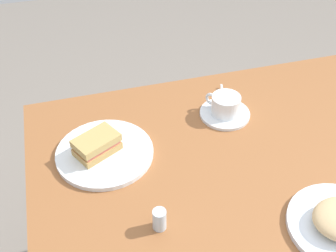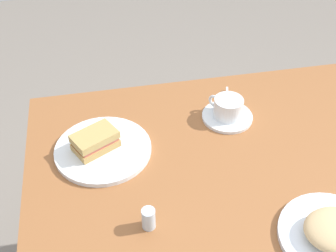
% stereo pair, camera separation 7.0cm
% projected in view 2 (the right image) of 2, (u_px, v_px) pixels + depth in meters
% --- Properties ---
extents(dining_table, '(1.21, 0.83, 0.76)m').
position_uv_depth(dining_table, '(247.00, 187.00, 1.19)').
color(dining_table, brown).
rests_on(dining_table, ground_plane).
extents(sandwich_plate, '(0.27, 0.27, 0.01)m').
position_uv_depth(sandwich_plate, '(103.00, 149.00, 1.15)').
color(sandwich_plate, white).
rests_on(sandwich_plate, dining_table).
extents(sandwich_front, '(0.14, 0.12, 0.05)m').
position_uv_depth(sandwich_front, '(95.00, 141.00, 1.13)').
color(sandwich_front, tan).
rests_on(sandwich_front, sandwich_plate).
extents(coffee_saucer, '(0.15, 0.15, 0.01)m').
position_uv_depth(coffee_saucer, '(227.00, 117.00, 1.26)').
color(coffee_saucer, silver).
rests_on(coffee_saucer, dining_table).
extents(coffee_cup, '(0.09, 0.10, 0.06)m').
position_uv_depth(coffee_cup, '(228.00, 107.00, 1.24)').
color(coffee_cup, white).
rests_on(coffee_cup, coffee_saucer).
extents(spoon, '(0.04, 0.10, 0.01)m').
position_uv_depth(spoon, '(227.00, 99.00, 1.32)').
color(spoon, silver).
rests_on(spoon, coffee_saucer).
extents(side_plate, '(0.25, 0.25, 0.01)m').
position_uv_depth(side_plate, '(334.00, 238.00, 0.94)').
color(side_plate, white).
rests_on(side_plate, dining_table).
extents(salt_shaker, '(0.03, 0.03, 0.06)m').
position_uv_depth(salt_shaker, '(149.00, 219.00, 0.95)').
color(salt_shaker, silver).
rests_on(salt_shaker, dining_table).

